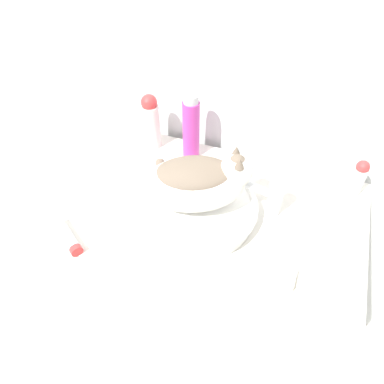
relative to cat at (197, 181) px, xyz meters
name	(u,v)px	position (x,y,z in m)	size (l,w,h in m)	color
wall_back	(237,65)	(-0.02, 0.39, 0.17)	(8.00, 0.05, 2.40)	silver
vanity_counter	(195,279)	(-0.02, 0.03, -0.58)	(1.03, 0.61, 0.90)	beige
sink_basin	(194,207)	(-0.01, -0.01, -0.11)	(0.39, 0.39, 0.05)	white
cat	(197,181)	(0.00, 0.00, 0.00)	(0.35, 0.29, 0.18)	silver
faucet	(271,197)	(0.20, 0.08, -0.06)	(0.14, 0.08, 0.15)	silver
lotion_bottle_white	(151,122)	(-0.28, 0.26, -0.03)	(0.06, 0.06, 0.21)	silver
deodorant_stick	(357,179)	(0.44, 0.26, -0.07)	(0.04, 0.04, 0.14)	white
shampoo_bottle_tall	(191,128)	(-0.12, 0.26, -0.02)	(0.06, 0.06, 0.24)	#B2338C
cream_tube	(68,236)	(-0.31, -0.24, -0.12)	(0.14, 0.10, 0.03)	silver
soap_bar	(281,277)	(0.29, -0.14, -0.12)	(0.07, 0.05, 0.02)	beige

